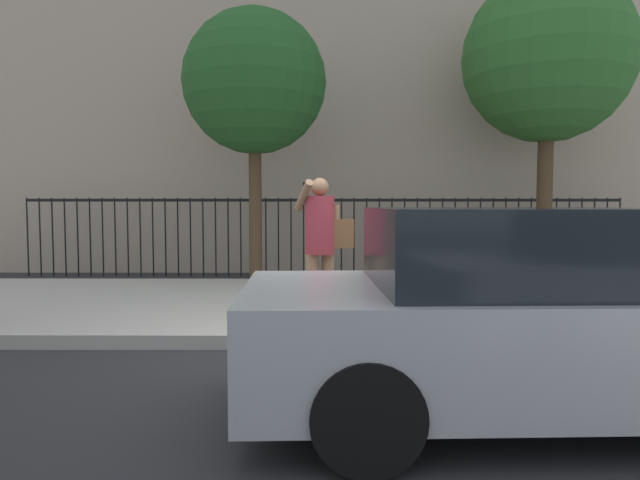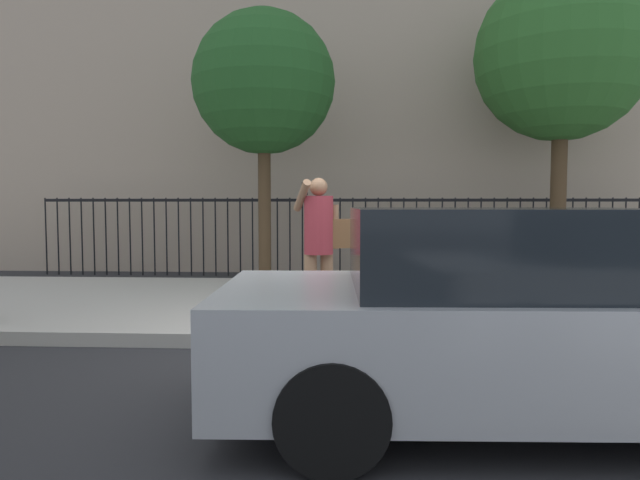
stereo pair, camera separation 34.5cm
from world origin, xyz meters
name	(u,v)px [view 2 (the right image)]	position (x,y,z in m)	size (l,w,h in m)	color
ground_plane	(316,350)	(0.00, 0.00, 0.00)	(60.00, 60.00, 0.00)	#28282B
sidewalk	(325,305)	(0.00, 2.20, 0.07)	(28.00, 4.40, 0.15)	#B2ADA3
iron_fence	(334,226)	(0.00, 5.90, 1.02)	(12.03, 0.04, 1.60)	black
parked_hatchback	(523,318)	(1.53, -1.77, 0.70)	(4.26, 1.98, 1.45)	#ADAFB5
pedestrian_on_phone	(321,237)	(0.00, 0.98, 1.09)	(0.72, 0.53, 1.63)	#936B4C
street_bench	(491,255)	(2.62, 3.69, 0.65)	(1.60, 0.45, 0.95)	brown
street_tree_near	(264,84)	(-1.18, 4.42, 3.58)	(2.50, 2.50, 4.85)	#4C3823
street_tree_mid	(562,55)	(4.02, 4.72, 4.07)	(3.01, 3.01, 5.60)	#4C3823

